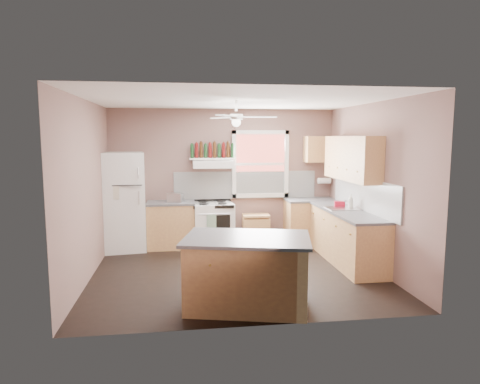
{
  "coord_description": "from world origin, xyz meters",
  "views": [
    {
      "loc": [
        -0.86,
        -6.58,
        2.14
      ],
      "look_at": [
        0.1,
        0.3,
        1.25
      ],
      "focal_mm": 32.0,
      "sensor_mm": 36.0,
      "label": 1
    }
  ],
  "objects": [
    {
      "name": "cart",
      "position": [
        0.63,
        1.75,
        0.27
      ],
      "size": [
        0.55,
        0.38,
        0.53
      ],
      "primitive_type": "cube",
      "rotation": [
        0.0,
        0.0,
        -0.05
      ],
      "color": "#AA7346",
      "rests_on": "floor"
    },
    {
      "name": "stove",
      "position": [
        -0.25,
        1.7,
        0.43
      ],
      "size": [
        0.83,
        0.71,
        0.86
      ],
      "primitive_type": "cube",
      "rotation": [
        0.0,
        0.0,
        0.09
      ],
      "color": "white",
      "rests_on": "floor"
    },
    {
      "name": "faucet",
      "position": [
        2.1,
        0.5,
        0.97
      ],
      "size": [
        0.03,
        0.03,
        0.14
      ],
      "primitive_type": "cylinder",
      "color": "silver",
      "rests_on": "sink"
    },
    {
      "name": "range_hood",
      "position": [
        -0.23,
        1.75,
        1.62
      ],
      "size": [
        0.78,
        0.5,
        0.14
      ],
      "primitive_type": "cube",
      "color": "white",
      "rests_on": "wall_back"
    },
    {
      "name": "sink",
      "position": [
        1.94,
        0.5,
        0.9
      ],
      "size": [
        0.55,
        0.45,
        0.03
      ],
      "primitive_type": "cube",
      "color": "silver",
      "rests_on": "counter_right"
    },
    {
      "name": "base_cabinet_corner",
      "position": [
        1.75,
        1.7,
        0.43
      ],
      "size": [
        1.0,
        0.6,
        0.86
      ],
      "primitive_type": "cube",
      "color": "#AA7346",
      "rests_on": "floor"
    },
    {
      "name": "window_frame",
      "position": [
        0.75,
        1.96,
        1.6
      ],
      "size": [
        1.16,
        0.07,
        1.36
      ],
      "primitive_type": "cube",
      "color": "white",
      "rests_on": "wall_back"
    },
    {
      "name": "wall_right",
      "position": [
        2.27,
        0.0,
        1.35
      ],
      "size": [
        0.05,
        4.0,
        2.7
      ],
      "primitive_type": "cube",
      "color": "#765850",
      "rests_on": "ground"
    },
    {
      "name": "base_cabinet_right",
      "position": [
        1.95,
        0.3,
        0.43
      ],
      "size": [
        0.6,
        2.2,
        0.86
      ],
      "primitive_type": "cube",
      "color": "#AA7346",
      "rests_on": "floor"
    },
    {
      "name": "island_top",
      "position": [
        -0.05,
        -1.4,
        0.88
      ],
      "size": [
        1.76,
        1.36,
        0.04
      ],
      "primitive_type": "cube",
      "rotation": [
        0.0,
        0.0,
        -0.24
      ],
      "color": "#4A4A4D",
      "rests_on": "island"
    },
    {
      "name": "wine_bottles",
      "position": [
        -0.23,
        1.87,
        1.88
      ],
      "size": [
        0.86,
        0.06,
        0.31
      ],
      "color": "#143819",
      "rests_on": "bottle_shelf"
    },
    {
      "name": "window_view",
      "position": [
        0.75,
        1.98,
        1.6
      ],
      "size": [
        1.0,
        0.02,
        1.2
      ],
      "primitive_type": "cube",
      "color": "brown",
      "rests_on": "wall_back"
    },
    {
      "name": "wall_left",
      "position": [
        -2.27,
        0.0,
        1.35
      ],
      "size": [
        0.05,
        4.0,
        2.7
      ],
      "primitive_type": "cube",
      "color": "#765850",
      "rests_on": "ground"
    },
    {
      "name": "wall_back",
      "position": [
        0.0,
        2.02,
        1.35
      ],
      "size": [
        4.5,
        0.05,
        2.7
      ],
      "primitive_type": "cube",
      "color": "#765850",
      "rests_on": "ground"
    },
    {
      "name": "paper_towel",
      "position": [
        2.07,
        1.86,
        1.25
      ],
      "size": [
        0.26,
        0.12,
        0.12
      ],
      "primitive_type": "cylinder",
      "rotation": [
        0.0,
        1.57,
        0.0
      ],
      "color": "white",
      "rests_on": "wall_back"
    },
    {
      "name": "counter_left",
      "position": [
        -1.06,
        1.7,
        0.88
      ],
      "size": [
        0.92,
        0.62,
        0.04
      ],
      "primitive_type": "cube",
      "color": "#4A4A4D",
      "rests_on": "base_cabinet_left"
    },
    {
      "name": "counter_right",
      "position": [
        1.94,
        0.3,
        0.88
      ],
      "size": [
        0.62,
        2.22,
        0.04
      ],
      "primitive_type": "cube",
      "color": "#4A4A4D",
      "rests_on": "base_cabinet_right"
    },
    {
      "name": "floor",
      "position": [
        0.0,
        0.0,
        0.0
      ],
      "size": [
        4.5,
        4.5,
        0.0
      ],
      "primitive_type": "plane",
      "color": "black",
      "rests_on": "ground"
    },
    {
      "name": "refrigerator",
      "position": [
        -1.95,
        1.66,
        0.93
      ],
      "size": [
        0.88,
        0.86,
        1.86
      ],
      "primitive_type": "cube",
      "rotation": [
        0.0,
        0.0,
        0.13
      ],
      "color": "white",
      "rests_on": "floor"
    },
    {
      "name": "island",
      "position": [
        -0.05,
        -1.4,
        0.43
      ],
      "size": [
        1.65,
        1.25,
        0.86
      ],
      "primitive_type": "cube",
      "rotation": [
        0.0,
        0.0,
        -0.24
      ],
      "color": "#AA7346",
      "rests_on": "floor"
    },
    {
      "name": "red_caddy",
      "position": [
        1.97,
        0.69,
        0.95
      ],
      "size": [
        0.2,
        0.16,
        0.1
      ],
      "primitive_type": "cube",
      "rotation": [
        0.0,
        0.0,
        -0.23
      ],
      "color": "#A30E23",
      "rests_on": "counter_right"
    },
    {
      "name": "ceiling_fan_hub",
      "position": [
        0.0,
        0.0,
        2.45
      ],
      "size": [
        0.2,
        0.2,
        0.08
      ],
      "primitive_type": "cylinder",
      "color": "white",
      "rests_on": "ceiling"
    },
    {
      "name": "toaster",
      "position": [
        -0.97,
        1.63,
        0.99
      ],
      "size": [
        0.32,
        0.25,
        0.18
      ],
      "primitive_type": "cube",
      "rotation": [
        0.0,
        0.0,
        -0.37
      ],
      "color": "silver",
      "rests_on": "counter_left"
    },
    {
      "name": "soap_bottle",
      "position": [
        2.08,
        0.47,
        1.03
      ],
      "size": [
        0.14,
        0.14,
        0.25
      ],
      "primitive_type": "imported",
      "rotation": [
        0.0,
        0.0,
        2.39
      ],
      "color": "silver",
      "rests_on": "counter_right"
    },
    {
      "name": "counter_corner",
      "position": [
        1.75,
        1.7,
        0.88
      ],
      "size": [
        1.02,
        0.62,
        0.04
      ],
      "primitive_type": "cube",
      "color": "#4A4A4D",
      "rests_on": "base_cabinet_corner"
    },
    {
      "name": "bottle_shelf",
      "position": [
        -0.23,
        1.87,
        1.72
      ],
      "size": [
        0.9,
        0.26,
        0.03
      ],
      "primitive_type": "cube",
      "color": "white",
      "rests_on": "range_hood"
    },
    {
      "name": "upper_cabinet_corner",
      "position": [
        1.95,
        1.83,
        1.9
      ],
      "size": [
        0.6,
        0.33,
        0.52
      ],
      "primitive_type": "cube",
      "color": "#AA7346",
      "rests_on": "wall_back"
    },
    {
      "name": "backsplash_right",
      "position": [
        2.23,
        0.3,
        1.18
      ],
      "size": [
        0.03,
        2.6,
        0.55
      ],
      "primitive_type": "cube",
      "color": "white",
      "rests_on": "wall_right"
    },
    {
      "name": "base_cabinet_left",
      "position": [
        -1.06,
        1.7,
        0.43
      ],
      "size": [
        0.9,
        0.6,
        0.86
      ],
      "primitive_type": "cube",
      "color": "#AA7346",
      "rests_on": "floor"
    },
    {
      "name": "ceiling",
      "position": [
        0.0,
        0.0,
        2.7
      ],
      "size": [
        4.5,
        4.5,
        0.0
      ],
      "primitive_type": "plane",
      "color": "white",
      "rests_on": "ground"
    },
    {
      "name": "upper_cabinet_right",
      "position": [
        2.08,
        0.5,
        1.78
      ],
      "size": [
        0.33,
        1.8,
        0.76
      ],
      "primitive_type": "cube",
      "color": "#AA7346",
      "rests_on": "wall_right"
    },
    {
      "name": "backsplash_back",
      "position": [
        0.45,
        1.99,
        1.18
      ],
      "size": [
        2.9,
        0.03,
        0.55
      ],
      "primitive_type": "cube",
      "color": "white",
      "rests_on": "wall_back"
    }
  ]
}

